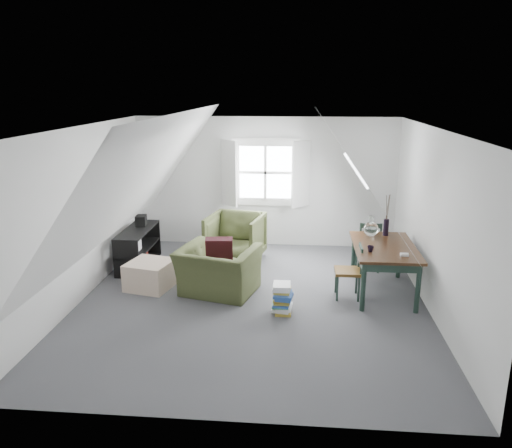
# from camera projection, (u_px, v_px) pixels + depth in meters

# --- Properties ---
(floor) EXTENTS (5.50, 5.50, 0.00)m
(floor) POSITION_uv_depth(u_px,v_px,m) (252.00, 301.00, 7.33)
(floor) COLOR #47484C
(floor) RESTS_ON ground
(ceiling) EXTENTS (5.50, 5.50, 0.00)m
(ceiling) POSITION_uv_depth(u_px,v_px,m) (252.00, 128.00, 6.66)
(ceiling) COLOR white
(ceiling) RESTS_ON wall_back
(wall_back) EXTENTS (5.00, 0.00, 5.00)m
(wall_back) POSITION_uv_depth(u_px,v_px,m) (265.00, 182.00, 9.64)
(wall_back) COLOR silver
(wall_back) RESTS_ON ground
(wall_front) EXTENTS (5.00, 0.00, 5.00)m
(wall_front) POSITION_uv_depth(u_px,v_px,m) (222.00, 299.00, 4.36)
(wall_front) COLOR silver
(wall_front) RESTS_ON ground
(wall_left) EXTENTS (0.00, 5.50, 5.50)m
(wall_left) POSITION_uv_depth(u_px,v_px,m) (80.00, 215.00, 7.21)
(wall_left) COLOR silver
(wall_left) RESTS_ON ground
(wall_right) EXTENTS (0.00, 5.50, 5.50)m
(wall_right) POSITION_uv_depth(u_px,v_px,m) (434.00, 223.00, 6.79)
(wall_right) COLOR silver
(wall_right) RESTS_ON ground
(slope_left) EXTENTS (3.19, 5.50, 4.48)m
(slope_left) POSITION_uv_depth(u_px,v_px,m) (142.00, 180.00, 6.99)
(slope_left) COLOR white
(slope_left) RESTS_ON wall_left
(slope_right) EXTENTS (3.19, 5.50, 4.48)m
(slope_right) POSITION_uv_depth(u_px,v_px,m) (366.00, 184.00, 6.73)
(slope_right) COLOR white
(slope_right) RESTS_ON wall_right
(dormer_window) EXTENTS (1.71, 0.35, 1.30)m
(dormer_window) POSITION_uv_depth(u_px,v_px,m) (265.00, 173.00, 9.51)
(dormer_window) COLOR white
(dormer_window) RESTS_ON wall_back
(skylight) EXTENTS (0.35, 0.75, 0.47)m
(skylight) POSITION_uv_depth(u_px,v_px,m) (356.00, 170.00, 7.98)
(skylight) COLOR white
(skylight) RESTS_ON slope_right
(armchair_near) EXTENTS (1.32, 1.22, 0.72)m
(armchair_near) POSITION_uv_depth(u_px,v_px,m) (219.00, 293.00, 7.61)
(armchair_near) COLOR #3D4524
(armchair_near) RESTS_ON floor
(armchair_far) EXTENTS (1.09, 1.11, 0.86)m
(armchair_far) POSITION_uv_depth(u_px,v_px,m) (236.00, 260.00, 9.03)
(armchair_far) COLOR #3D4524
(armchair_far) RESTS_ON floor
(throw_pillow) EXTENTS (0.43, 0.28, 0.43)m
(throw_pillow) POSITION_uv_depth(u_px,v_px,m) (219.00, 250.00, 7.59)
(throw_pillow) COLOR #370F16
(throw_pillow) RESTS_ON armchair_near
(ottoman) EXTENTS (0.76, 0.76, 0.42)m
(ottoman) POSITION_uv_depth(u_px,v_px,m) (150.00, 275.00, 7.76)
(ottoman) COLOR #C8AE97
(ottoman) RESTS_ON floor
(dining_table) EXTENTS (0.90, 1.50, 0.75)m
(dining_table) POSITION_uv_depth(u_px,v_px,m) (384.00, 252.00, 7.45)
(dining_table) COLOR black
(dining_table) RESTS_ON floor
(demijohn) EXTENTS (0.23, 0.23, 0.33)m
(demijohn) POSITION_uv_depth(u_px,v_px,m) (371.00, 228.00, 7.83)
(demijohn) COLOR silver
(demijohn) RESTS_ON dining_table
(vase_twigs) EXTENTS (0.08, 0.09, 0.66)m
(vase_twigs) POSITION_uv_depth(u_px,v_px,m) (386.00, 226.00, 7.90)
(vase_twigs) COLOR black
(vase_twigs) RESTS_ON dining_table
(cup) EXTENTS (0.12, 0.12, 0.09)m
(cup) POSITION_uv_depth(u_px,v_px,m) (370.00, 252.00, 7.15)
(cup) COLOR black
(cup) RESTS_ON dining_table
(paper_box) EXTENTS (0.11, 0.08, 0.04)m
(paper_box) POSITION_uv_depth(u_px,v_px,m) (404.00, 255.00, 6.97)
(paper_box) COLOR white
(paper_box) RESTS_ON dining_table
(dining_chair_far) EXTENTS (0.41, 0.41, 0.87)m
(dining_chair_far) POSITION_uv_depth(u_px,v_px,m) (369.00, 245.00, 8.44)
(dining_chair_far) COLOR brown
(dining_chair_far) RESTS_ON floor
(dining_chair_near) EXTENTS (0.38, 0.38, 0.81)m
(dining_chair_near) POSITION_uv_depth(u_px,v_px,m) (350.00, 270.00, 7.34)
(dining_chair_near) COLOR brown
(dining_chair_near) RESTS_ON floor
(media_shelf) EXTENTS (0.43, 1.29, 0.66)m
(media_shelf) POSITION_uv_depth(u_px,v_px,m) (137.00, 250.00, 8.66)
(media_shelf) COLOR black
(media_shelf) RESTS_ON floor
(electronics_box) EXTENTS (0.20, 0.26, 0.19)m
(electronics_box) POSITION_uv_depth(u_px,v_px,m) (141.00, 221.00, 8.82)
(electronics_box) COLOR black
(electronics_box) RESTS_ON media_shelf
(magazine_stack) EXTENTS (0.31, 0.37, 0.42)m
(magazine_stack) POSITION_uv_depth(u_px,v_px,m) (282.00, 298.00, 6.90)
(magazine_stack) COLOR #B29933
(magazine_stack) RESTS_ON floor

